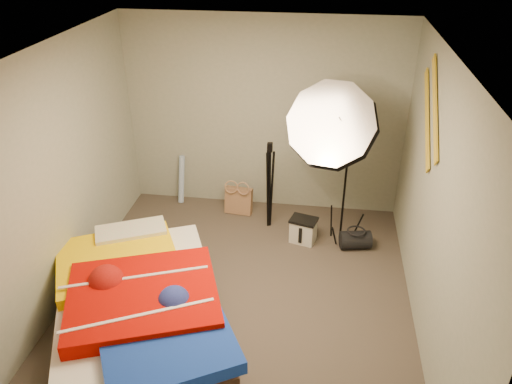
% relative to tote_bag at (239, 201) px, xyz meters
% --- Properties ---
extents(floor, '(4.00, 4.00, 0.00)m').
position_rel_tote_bag_xyz_m(floor, '(0.29, -1.70, -0.18)').
color(floor, brown).
rests_on(floor, ground).
extents(ceiling, '(4.00, 4.00, 0.00)m').
position_rel_tote_bag_xyz_m(ceiling, '(0.29, -1.70, 2.32)').
color(ceiling, silver).
rests_on(ceiling, wall_back).
extents(wall_back, '(3.50, 0.00, 3.50)m').
position_rel_tote_bag_xyz_m(wall_back, '(0.29, 0.30, 1.07)').
color(wall_back, '#9EA191').
rests_on(wall_back, floor).
extents(wall_front, '(3.50, 0.00, 3.50)m').
position_rel_tote_bag_xyz_m(wall_front, '(0.29, -3.70, 1.07)').
color(wall_front, '#9EA191').
rests_on(wall_front, floor).
extents(wall_left, '(0.00, 4.00, 4.00)m').
position_rel_tote_bag_xyz_m(wall_left, '(-1.46, -1.70, 1.07)').
color(wall_left, '#9EA191').
rests_on(wall_left, floor).
extents(wall_right, '(0.00, 4.00, 4.00)m').
position_rel_tote_bag_xyz_m(wall_right, '(2.04, -1.70, 1.07)').
color(wall_right, '#9EA191').
rests_on(wall_right, floor).
extents(tote_bag, '(0.37, 0.20, 0.37)m').
position_rel_tote_bag_xyz_m(tote_bag, '(0.00, 0.00, 0.00)').
color(tote_bag, '#A67B5A').
rests_on(tote_bag, floor).
extents(wrapping_roll, '(0.12, 0.20, 0.66)m').
position_rel_tote_bag_xyz_m(wrapping_roll, '(-0.82, 0.20, 0.15)').
color(wrapping_roll, '#5B8FD8').
rests_on(wrapping_roll, floor).
extents(camera_case, '(0.33, 0.27, 0.29)m').
position_rel_tote_bag_xyz_m(camera_case, '(0.88, -0.55, -0.03)').
color(camera_case, silver).
rests_on(camera_case, floor).
extents(duffel_bag, '(0.39, 0.28, 0.22)m').
position_rel_tote_bag_xyz_m(duffel_bag, '(1.50, -0.60, -0.07)').
color(duffel_bag, black).
rests_on(duffel_bag, floor).
extents(wall_stripe_upper, '(0.02, 0.91, 0.78)m').
position_rel_tote_bag_xyz_m(wall_stripe_upper, '(2.02, -1.10, 1.77)').
color(wall_stripe_upper, gold).
rests_on(wall_stripe_upper, wall_right).
extents(wall_stripe_lower, '(0.02, 0.91, 0.78)m').
position_rel_tote_bag_xyz_m(wall_stripe_lower, '(2.02, -0.85, 1.57)').
color(wall_stripe_lower, gold).
rests_on(wall_stripe_lower, wall_right).
extents(bed, '(2.20, 2.45, 0.60)m').
position_rel_tote_bag_xyz_m(bed, '(-0.54, -2.25, 0.12)').
color(bed, '#41291D').
rests_on(bed, floor).
extents(photo_umbrella, '(1.31, 1.03, 2.08)m').
position_rel_tote_bag_xyz_m(photo_umbrella, '(1.13, -0.53, 1.32)').
color(photo_umbrella, black).
rests_on(photo_umbrella, floor).
extents(camera_tripod, '(0.06, 0.06, 1.14)m').
position_rel_tote_bag_xyz_m(camera_tripod, '(0.43, -0.26, 0.47)').
color(camera_tripod, black).
rests_on(camera_tripod, floor).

